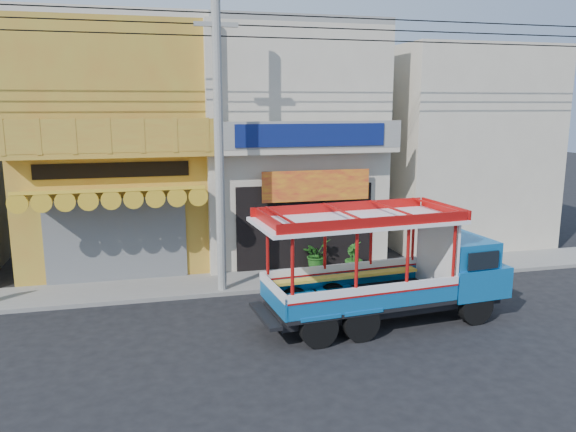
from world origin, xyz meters
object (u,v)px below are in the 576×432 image
object	(u,v)px
songthaew_truck	(401,266)
potted_plant_b	(354,258)
utility_pole	(224,121)
potted_plant_a	(316,254)
potted_plant_c	(354,257)

from	to	relation	value
songthaew_truck	potted_plant_b	size ratio (longest dim) A/B	7.69
utility_pole	songthaew_truck	bearing A→B (deg)	-38.94
songthaew_truck	potted_plant_a	bearing A→B (deg)	100.55
songthaew_truck	potted_plant_a	xyz separation A→B (m)	(-0.85, 4.58, -0.83)
songthaew_truck	utility_pole	bearing A→B (deg)	141.06
utility_pole	potted_plant_a	world-z (taller)	utility_pole
utility_pole	songthaew_truck	xyz separation A→B (m)	(4.00, -3.23, -3.59)
utility_pole	potted_plant_b	bearing A→B (deg)	10.91
potted_plant_b	potted_plant_c	distance (m)	0.19
songthaew_truck	potted_plant_c	xyz separation A→B (m)	(0.22, 3.90, -0.81)
utility_pole	potted_plant_a	size ratio (longest dim) A/B	28.14
songthaew_truck	potted_plant_b	distance (m)	4.17
utility_pole	potted_plant_c	world-z (taller)	utility_pole
utility_pole	potted_plant_c	bearing A→B (deg)	9.03
utility_pole	potted_plant_a	distance (m)	5.59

